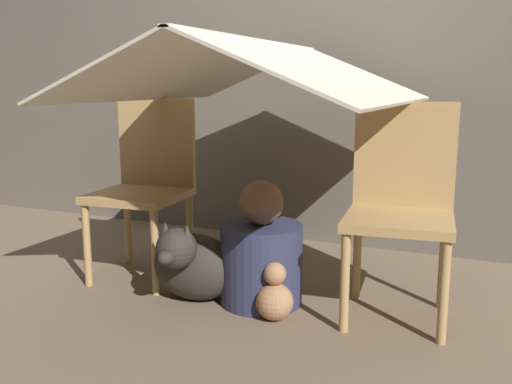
# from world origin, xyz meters

# --- Properties ---
(ground_plane) EXTENTS (8.80, 8.80, 0.00)m
(ground_plane) POSITION_xyz_m (0.00, 0.00, 0.00)
(ground_plane) COLOR #7A6651
(wall_back) EXTENTS (7.00, 0.05, 2.50)m
(wall_back) POSITION_xyz_m (0.00, 1.21, 1.25)
(wall_back) COLOR #6B6056
(wall_back) RESTS_ON ground_plane
(chair_left) EXTENTS (0.45, 0.45, 0.88)m
(chair_left) POSITION_xyz_m (-0.63, 0.28, 0.48)
(chair_left) COLOR tan
(chair_left) RESTS_ON ground_plane
(chair_right) EXTENTS (0.46, 0.46, 0.88)m
(chair_right) POSITION_xyz_m (0.61, 0.28, 0.48)
(chair_right) COLOR tan
(chair_right) RESTS_ON ground_plane
(sheet_canopy) EXTENTS (1.25, 1.41, 0.26)m
(sheet_canopy) POSITION_xyz_m (0.00, 0.21, 1.00)
(sheet_canopy) COLOR silver
(person_front) EXTENTS (0.36, 0.36, 0.54)m
(person_front) POSITION_xyz_m (0.05, 0.15, 0.21)
(person_front) COLOR #2D3351
(person_front) RESTS_ON ground_plane
(dog) EXTENTS (0.40, 0.40, 0.38)m
(dog) POSITION_xyz_m (-0.24, 0.04, 0.17)
(dog) COLOR #332D28
(dog) RESTS_ON ground_plane
(floor_cushion) EXTENTS (0.33, 0.26, 0.10)m
(floor_cushion) POSITION_xyz_m (-0.09, 0.36, 0.05)
(floor_cushion) COLOR #4C7FB2
(floor_cushion) RESTS_ON ground_plane
(plush_toy) EXTENTS (0.15, 0.15, 0.24)m
(plush_toy) POSITION_xyz_m (0.17, 0.00, 0.10)
(plush_toy) COLOR tan
(plush_toy) RESTS_ON ground_plane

